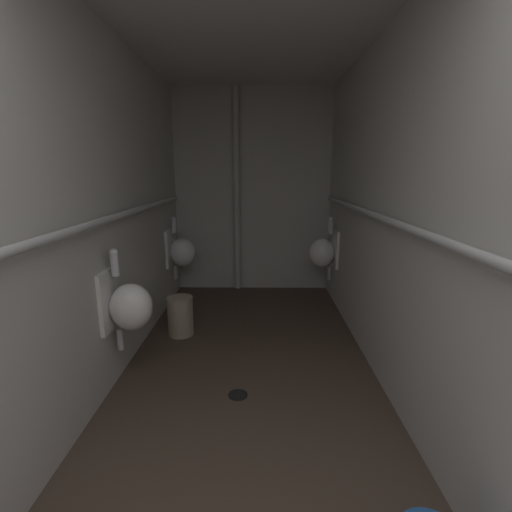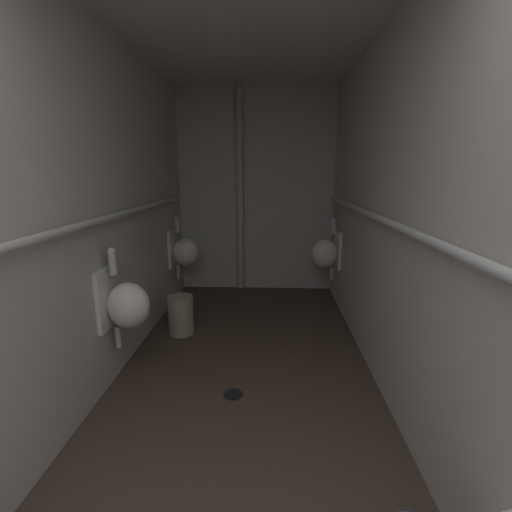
{
  "view_description": "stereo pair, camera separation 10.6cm",
  "coord_description": "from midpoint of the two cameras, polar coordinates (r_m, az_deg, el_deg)",
  "views": [
    {
      "loc": [
        0.09,
        -0.17,
        1.55
      ],
      "look_at": [
        0.05,
        3.18,
        0.77
      ],
      "focal_mm": 25.55,
      "sensor_mm": 36.0,
      "label": 1
    },
    {
      "loc": [
        0.19,
        -0.17,
        1.55
      ],
      "look_at": [
        0.05,
        3.18,
        0.77
      ],
      "focal_mm": 25.55,
      "sensor_mm": 36.0,
      "label": 2
    }
  ],
  "objects": [
    {
      "name": "floor",
      "position": [
        2.93,
        -2.41,
        -19.75
      ],
      "size": [
        2.11,
        4.68,
        0.08
      ],
      "primitive_type": "cube",
      "color": "#47382D",
      "rests_on": "ground"
    },
    {
      "name": "wall_left",
      "position": [
        2.73,
        -24.83,
        6.29
      ],
      "size": [
        0.06,
        4.68,
        2.56
      ],
      "primitive_type": "cube",
      "color": "beige",
      "rests_on": "ground"
    },
    {
      "name": "wall_right",
      "position": [
        2.62,
        20.37,
        6.45
      ],
      "size": [
        0.06,
        4.68,
        2.56
      ],
      "primitive_type": "cube",
      "color": "beige",
      "rests_on": "ground"
    },
    {
      "name": "wall_back",
      "position": [
        4.78,
        -1.15,
        9.94
      ],
      "size": [
        2.11,
        0.06,
        2.56
      ],
      "primitive_type": "cube",
      "color": "beige",
      "rests_on": "ground"
    },
    {
      "name": "urinal_left_mid",
      "position": [
        2.78,
        -20.43,
        -7.26
      ],
      "size": [
        0.32,
        0.3,
        0.76
      ],
      "color": "white"
    },
    {
      "name": "urinal_left_far",
      "position": [
        4.42,
        -12.35,
        0.73
      ],
      "size": [
        0.32,
        0.3,
        0.76
      ],
      "color": "white"
    },
    {
      "name": "urinal_right_mid",
      "position": [
        4.36,
        9.87,
        0.65
      ],
      "size": [
        0.32,
        0.3,
        0.76
      ],
      "color": "white"
    },
    {
      "name": "supply_pipe_left",
      "position": [
        2.69,
        -23.05,
        5.33
      ],
      "size": [
        0.06,
        3.99,
        0.06
      ],
      "color": "#B2B2B2"
    },
    {
      "name": "supply_pipe_right",
      "position": [
        2.58,
        18.54,
        5.41
      ],
      "size": [
        0.06,
        3.98,
        0.06
      ],
      "color": "#B2B2B2"
    },
    {
      "name": "standpipe_back_wall",
      "position": [
        4.68,
        -3.71,
        9.85
      ],
      "size": [
        0.08,
        0.08,
        2.51
      ],
      "primitive_type": "cylinder",
      "color": "beige",
      "rests_on": "ground"
    },
    {
      "name": "floor_drain",
      "position": [
        2.77,
        -4.03,
        -20.83
      ],
      "size": [
        0.14,
        0.14,
        0.01
      ],
      "primitive_type": "cylinder",
      "color": "black",
      "rests_on": "ground"
    },
    {
      "name": "waste_bin",
      "position": [
        3.64,
        -12.56,
        -9.14
      ],
      "size": [
        0.24,
        0.24,
        0.38
      ],
      "primitive_type": "cylinder",
      "color": "#9E937A",
      "rests_on": "ground"
    }
  ]
}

